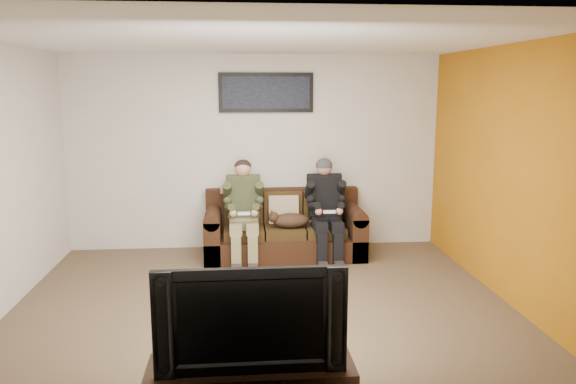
{
  "coord_description": "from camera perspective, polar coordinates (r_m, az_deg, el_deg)",
  "views": [
    {
      "loc": [
        -0.22,
        -5.29,
        2.17
      ],
      "look_at": [
        0.35,
        1.2,
        0.95
      ],
      "focal_mm": 35.0,
      "sensor_mm": 36.0,
      "label": 1
    }
  ],
  "objects": [
    {
      "name": "throw_blanket",
      "position": [
        7.49,
        -5.29,
        0.27
      ],
      "size": [
        0.42,
        0.2,
        0.07
      ],
      "primitive_type": "cube",
      "color": "#B8B187",
      "rests_on": "sofa"
    },
    {
      "name": "television",
      "position": [
        3.63,
        -3.85,
        -12.28
      ],
      "size": [
        1.19,
        0.16,
        0.68
      ],
      "primitive_type": "imported",
      "rotation": [
        0.0,
        0.0,
        0.0
      ],
      "color": "black",
      "rests_on": "tv_stand"
    },
    {
      "name": "person_right",
      "position": [
        7.18,
        3.84,
        -1.18
      ],
      "size": [
        0.51,
        0.86,
        1.27
      ],
      "color": "black",
      "rests_on": "sofa"
    },
    {
      "name": "wall_front",
      "position": [
        3.17,
        -0.83,
        -5.29
      ],
      "size": [
        5.0,
        0.0,
        5.0
      ],
      "primitive_type": "plane",
      "rotation": [
        -1.57,
        0.0,
        0.0
      ],
      "color": "beige",
      "rests_on": "ground"
    },
    {
      "name": "sofa",
      "position": [
        7.38,
        -0.43,
        -3.97
      ],
      "size": [
        2.04,
        0.88,
        0.83
      ],
      "color": "black",
      "rests_on": "ground"
    },
    {
      "name": "accent_wall_right",
      "position": [
        6.01,
        21.84,
        1.52
      ],
      "size": [
        0.0,
        4.5,
        4.5
      ],
      "primitive_type": "plane",
      "rotation": [
        1.57,
        0.0,
        -1.57
      ],
      "color": "#B16B11",
      "rests_on": "ground"
    },
    {
      "name": "ceiling",
      "position": [
        5.32,
        -2.74,
        15.23
      ],
      "size": [
        5.0,
        5.0,
        0.0
      ],
      "primitive_type": "plane",
      "rotation": [
        3.14,
        0.0,
        0.0
      ],
      "color": "silver",
      "rests_on": "ground"
    },
    {
      "name": "throw_pillow",
      "position": [
        7.35,
        -0.46,
        -1.8
      ],
      "size": [
        0.39,
        0.19,
        0.39
      ],
      "primitive_type": "cube",
      "rotation": [
        -0.21,
        0.0,
        0.0
      ],
      "color": "tan",
      "rests_on": "sofa"
    },
    {
      "name": "wall_right",
      "position": [
        6.02,
        21.92,
        1.52
      ],
      "size": [
        0.0,
        4.5,
        4.5
      ],
      "primitive_type": "plane",
      "rotation": [
        1.57,
        0.0,
        -1.57
      ],
      "color": "beige",
      "rests_on": "ground"
    },
    {
      "name": "floor",
      "position": [
        5.72,
        -2.5,
        -11.68
      ],
      "size": [
        5.0,
        5.0,
        0.0
      ],
      "primitive_type": "plane",
      "color": "brown",
      "rests_on": "ground"
    },
    {
      "name": "wall_back",
      "position": [
        7.6,
        -3.36,
        4.0
      ],
      "size": [
        5.0,
        0.0,
        5.0
      ],
      "primitive_type": "plane",
      "rotation": [
        1.57,
        0.0,
        0.0
      ],
      "color": "beige",
      "rests_on": "ground"
    },
    {
      "name": "framed_poster",
      "position": [
        7.52,
        -2.24,
        10.06
      ],
      "size": [
        1.25,
        0.05,
        0.52
      ],
      "color": "black",
      "rests_on": "wall_back"
    },
    {
      "name": "person_left",
      "position": [
        7.1,
        -4.54,
        -1.36
      ],
      "size": [
        0.51,
        0.87,
        1.26
      ],
      "color": "#847A53",
      "rests_on": "sofa"
    },
    {
      "name": "cat",
      "position": [
        7.13,
        0.14,
        -2.87
      ],
      "size": [
        0.66,
        0.26,
        0.24
      ],
      "color": "#452C1B",
      "rests_on": "sofa"
    }
  ]
}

